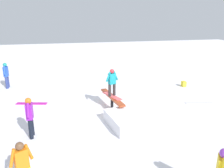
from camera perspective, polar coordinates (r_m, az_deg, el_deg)
The scene contains 10 objects.
ground_plane at distance 10.56m, azimuth -0.00°, elevation -6.55°, with size 60.00×60.00×0.00m, color white.
rail_feature at distance 10.35m, azimuth -0.00°, elevation -3.69°, with size 2.48×0.60×0.66m.
snow_kicker_ramp at distance 8.96m, azimuth 4.26°, elevation -9.35°, with size 1.80×1.50×0.48m, color white.
main_rider_on_rail at distance 10.11m, azimuth -0.00°, elevation 0.23°, with size 1.33×0.70×1.31m.
bystander_orange at distance 6.11m, azimuth -22.47°, elevation -18.69°, with size 0.33×0.56×1.36m.
bystander_purple at distance 8.40m, azimuth -20.67°, elevation -7.68°, with size 0.64×0.23×1.52m.
bystander_blue at distance 14.94m, azimuth -25.93°, elevation 2.34°, with size 0.69×0.25×1.58m.
loose_snowboard_white at distance 12.13m, azimuth 21.86°, elevation -4.58°, with size 1.43×0.28×0.02m, color white.
loose_snowboard_magenta at distance 11.91m, azimuth -20.26°, elevation -4.80°, with size 1.56×0.28×0.02m, color #C91BA1.
backpack_on_snow at distance 14.64m, azimuth 18.23°, elevation 0.02°, with size 0.30×0.22×0.34m, color yellow.
Camera 1 is at (-9.41, 2.32, 4.18)m, focal length 35.00 mm.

